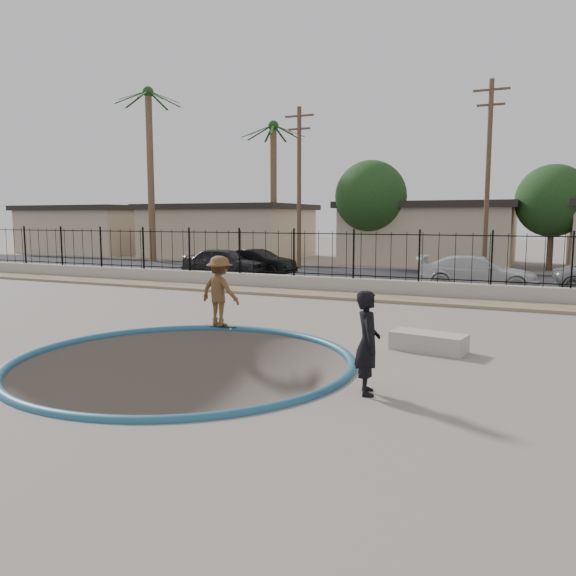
# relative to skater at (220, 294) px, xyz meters

# --- Properties ---
(ground) EXTENTS (120.00, 120.00, 2.20)m
(ground) POSITION_rel_skater_xyz_m (1.10, 9.75, -2.02)
(ground) COLOR slate
(ground) RESTS_ON ground
(bowl_pit) EXTENTS (6.84, 6.84, 1.80)m
(bowl_pit) POSITION_rel_skater_xyz_m (1.10, -3.25, -0.92)
(bowl_pit) COLOR #473F36
(bowl_pit) RESTS_ON ground
(coping_ring) EXTENTS (7.04, 7.04, 0.20)m
(coping_ring) POSITION_rel_skater_xyz_m (1.10, -3.25, -0.92)
(coping_ring) COLOR #225370
(coping_ring) RESTS_ON ground
(rock_strip) EXTENTS (42.00, 1.60, 0.11)m
(rock_strip) POSITION_rel_skater_xyz_m (1.10, 6.95, -0.86)
(rock_strip) COLOR tan
(rock_strip) RESTS_ON ground
(retaining_wall) EXTENTS (42.00, 0.45, 0.60)m
(retaining_wall) POSITION_rel_skater_xyz_m (1.10, 8.05, -0.62)
(retaining_wall) COLOR #9F968B
(retaining_wall) RESTS_ON ground
(fence) EXTENTS (40.00, 0.04, 1.80)m
(fence) POSITION_rel_skater_xyz_m (1.10, 8.05, 0.58)
(fence) COLOR black
(fence) RESTS_ON retaining_wall
(street) EXTENTS (90.00, 8.00, 0.04)m
(street) POSITION_rel_skater_xyz_m (1.10, 14.75, -0.90)
(street) COLOR black
(street) RESTS_ON ground
(house_west_far) EXTENTS (10.60, 8.60, 3.90)m
(house_west_far) POSITION_rel_skater_xyz_m (-26.90, 24.25, 1.06)
(house_west_far) COLOR tan
(house_west_far) RESTS_ON ground
(house_west) EXTENTS (11.60, 8.60, 3.90)m
(house_west) POSITION_rel_skater_xyz_m (-13.90, 24.25, 1.06)
(house_west) COLOR tan
(house_west) RESTS_ON ground
(house_center) EXTENTS (10.60, 8.60, 3.90)m
(house_center) POSITION_rel_skater_xyz_m (1.10, 24.25, 1.06)
(house_center) COLOR tan
(house_center) RESTS_ON ground
(palm_left) EXTENTS (2.30, 2.30, 11.30)m
(palm_left) POSITION_rel_skater_xyz_m (-15.90, 17.75, 7.04)
(palm_left) COLOR brown
(palm_left) RESTS_ON ground
(palm_mid) EXTENTS (2.30, 2.30, 9.30)m
(palm_mid) POSITION_rel_skater_xyz_m (-8.90, 21.75, 5.77)
(palm_mid) COLOR brown
(palm_mid) RESTS_ON ground
(utility_pole_left) EXTENTS (1.70, 0.24, 9.00)m
(utility_pole_left) POSITION_rel_skater_xyz_m (-4.90, 16.75, 3.79)
(utility_pole_left) COLOR #473323
(utility_pole_left) RESTS_ON ground
(utility_pole_mid) EXTENTS (1.70, 0.24, 9.50)m
(utility_pole_mid) POSITION_rel_skater_xyz_m (5.10, 16.75, 4.04)
(utility_pole_mid) COLOR #473323
(utility_pole_mid) RESTS_ON ground
(street_tree_left) EXTENTS (4.32, 4.32, 6.36)m
(street_tree_left) POSITION_rel_skater_xyz_m (-1.90, 20.75, 3.27)
(street_tree_left) COLOR #473323
(street_tree_left) RESTS_ON ground
(street_tree_mid) EXTENTS (3.96, 3.96, 5.83)m
(street_tree_mid) POSITION_rel_skater_xyz_m (8.10, 21.75, 2.92)
(street_tree_mid) COLOR #473323
(street_tree_mid) RESTS_ON ground
(skater) EXTENTS (1.28, 0.87, 1.83)m
(skater) POSITION_rel_skater_xyz_m (0.00, 0.00, 0.00)
(skater) COLOR brown
(skater) RESTS_ON ground
(skateboard) EXTENTS (0.93, 0.44, 0.08)m
(skateboard) POSITION_rel_skater_xyz_m (0.00, -0.00, -0.85)
(skateboard) COLOR black
(skateboard) RESTS_ON ground
(videographer) EXTENTS (0.62, 0.74, 1.74)m
(videographer) POSITION_rel_skater_xyz_m (5.10, -3.75, -0.05)
(videographer) COLOR black
(videographer) RESTS_ON ground
(concrete_ledge) EXTENTS (1.70, 0.97, 0.40)m
(concrete_ledge) POSITION_rel_skater_xyz_m (5.48, -0.25, -0.72)
(concrete_ledge) COLOR #A69D93
(concrete_ledge) RESTS_ON ground
(car_a) EXTENTS (4.26, 1.83, 1.43)m
(car_a) POSITION_rel_skater_xyz_m (-6.48, 11.17, -0.16)
(car_a) COLOR black
(car_a) RESTS_ON street
(car_b) EXTENTS (3.98, 1.56, 1.29)m
(car_b) POSITION_rel_skater_xyz_m (-5.40, 12.63, -0.24)
(car_b) COLOR black
(car_b) RESTS_ON street
(car_c) EXTENTS (4.73, 2.02, 1.36)m
(car_c) POSITION_rel_skater_xyz_m (5.35, 11.15, -0.20)
(car_c) COLOR silver
(car_c) RESTS_ON street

